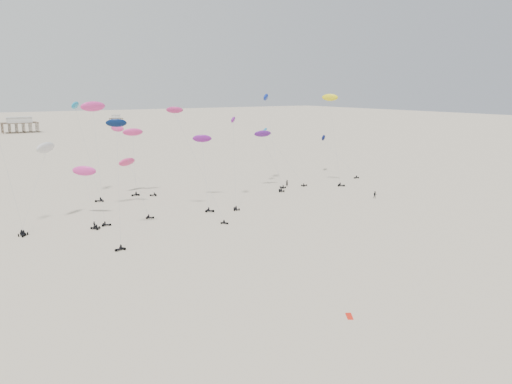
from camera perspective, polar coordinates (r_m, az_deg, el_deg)
ground_plane at (r=203.56m, az=-17.10°, el=3.52°), size 900.00×900.00×0.00m
pavilion_main at (r=348.18m, az=-25.38°, el=6.84°), size 21.00×13.00×9.80m
pavilion_small at (r=392.00m, az=-15.68°, el=7.86°), size 9.00×7.00×8.00m
rig_0 at (r=108.82m, az=-8.02°, el=6.44°), size 6.78×17.66×26.47m
rig_1 at (r=119.11m, az=-2.52°, el=4.43°), size 7.85×13.29×21.87m
rig_2 at (r=93.91m, az=-15.57°, el=3.67°), size 6.90×12.85×22.83m
rig_3 at (r=104.71m, az=-26.59°, el=2.35°), size 5.21×8.57×23.88m
rig_4 at (r=122.45m, az=-6.01°, el=4.47°), size 9.06×17.13×20.14m
rig_5 at (r=143.45m, az=8.76°, el=8.22°), size 4.62×7.64×25.98m
rig_6 at (r=115.41m, az=-14.54°, el=4.21°), size 4.37×16.03×21.80m
rig_7 at (r=138.48m, az=1.10°, el=5.79°), size 7.55×6.71×16.34m
rig_8 at (r=164.66m, az=8.33°, el=5.41°), size 4.23×17.49×17.83m
rig_9 at (r=133.27m, az=-13.86°, el=5.34°), size 5.57×5.18×17.60m
rig_10 at (r=143.79m, az=2.89°, el=4.57°), size 9.19×12.39×18.91m
rig_11 at (r=132.56m, az=-19.33°, el=6.75°), size 5.09×12.67×24.64m
rig_12 at (r=136.85m, az=-14.26°, el=3.00°), size 8.03×11.94×11.48m
rig_13 at (r=114.36m, az=-17.99°, el=7.86°), size 6.27×15.62×26.14m
rig_14 at (r=110.13m, az=-23.32°, el=3.17°), size 10.38×12.19×17.93m
rig_15 at (r=142.19m, az=1.54°, el=8.27°), size 7.07×17.11×27.23m
rig_16 at (r=112.07m, az=-18.89°, el=1.51°), size 5.42×15.24×14.51m
spectator_0 at (r=103.97m, az=-17.96°, el=-4.10°), size 0.85×0.86×1.97m
spectator_1 at (r=130.25m, az=13.43°, el=-0.70°), size 1.20×1.05×2.12m
spectator_3 at (r=142.13m, az=3.55°, el=0.64°), size 0.90×0.69×2.26m
grounded_kite_b at (r=64.02m, az=10.62°, el=-13.80°), size 1.55×1.90×0.07m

